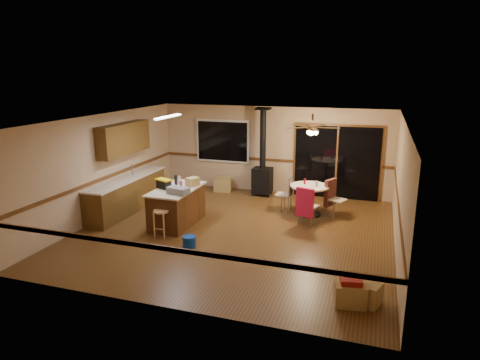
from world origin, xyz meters
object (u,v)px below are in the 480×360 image
at_px(kitchen_island, 177,206).
at_px(toolbox_black, 164,184).
at_px(chair_left, 288,190).
at_px(box_under_window, 223,184).
at_px(wood_stove, 262,171).
at_px(toolbox_grey, 178,191).
at_px(box_corner_a, 350,294).
at_px(blue_bucket, 189,242).
at_px(chair_near, 305,202).
at_px(chair_right, 331,193).
at_px(box_corner_b, 366,293).
at_px(bar_stool, 162,224).
at_px(dining_table, 309,195).

relative_size(kitchen_island, toolbox_black, 4.77).
distance_m(chair_left, box_under_window, 2.68).
xyz_separation_m(kitchen_island, wood_stove, (1.30, 3.05, 0.28)).
xyz_separation_m(toolbox_grey, box_corner_a, (4.01, -2.07, -0.79)).
xyz_separation_m(toolbox_black, blue_bucket, (1.14, -1.09, -0.88)).
xyz_separation_m(kitchen_island, toolbox_grey, (0.26, -0.42, 0.52)).
distance_m(kitchen_island, chair_near, 3.08).
bearing_deg(chair_right, box_corner_b, -76.00).
distance_m(toolbox_grey, chair_left, 3.05).
relative_size(blue_bucket, box_corner_b, 0.63).
relative_size(chair_left, box_under_window, 1.00).
height_order(kitchen_island, bar_stool, kitchen_island).
height_order(chair_left, chair_near, same).
bearing_deg(bar_stool, box_corner_a, -21.11).
distance_m(bar_stool, blue_bucket, 0.91).
bearing_deg(box_corner_b, dining_table, 111.19).
bearing_deg(box_corner_a, chair_right, 100.64).
xyz_separation_m(wood_stove, toolbox_grey, (-1.04, -3.47, 0.25)).
height_order(toolbox_grey, box_corner_b, toolbox_grey).
bearing_deg(bar_stool, dining_table, 41.41).
relative_size(bar_stool, box_under_window, 1.20).
xyz_separation_m(wood_stove, blue_bucket, (-0.44, -4.24, -0.61)).
bearing_deg(wood_stove, chair_right, -29.84).
bearing_deg(chair_left, box_corner_a, -65.66).
distance_m(toolbox_grey, chair_right, 3.92).
bearing_deg(toolbox_black, box_under_window, 84.74).
relative_size(blue_bucket, box_corner_a, 0.58).
bearing_deg(chair_right, chair_left, -178.74).
xyz_separation_m(bar_stool, box_corner_a, (4.23, -1.63, -0.13)).
bearing_deg(chair_near, wood_stove, 126.67).
relative_size(toolbox_black, chair_left, 0.68).
xyz_separation_m(kitchen_island, chair_right, (3.45, 1.81, 0.14)).
distance_m(wood_stove, box_under_window, 1.39).
relative_size(dining_table, chair_right, 1.42).
height_order(bar_stool, chair_left, chair_left).
bearing_deg(toolbox_grey, box_under_window, 93.90).
xyz_separation_m(chair_left, box_corner_a, (1.94, -4.28, -0.41)).
xyz_separation_m(chair_right, box_under_window, (-3.44, 1.29, -0.39)).
bearing_deg(bar_stool, toolbox_black, 112.30).
bearing_deg(kitchen_island, toolbox_black, -160.41).
height_order(wood_stove, box_corner_b, wood_stove).
distance_m(kitchen_island, dining_table, 3.38).
distance_m(toolbox_black, chair_left, 3.24).
xyz_separation_m(chair_right, box_corner_b, (1.05, -4.20, -0.42)).
distance_m(bar_stool, chair_right, 4.35).
relative_size(kitchen_island, toolbox_grey, 3.39).
bearing_deg(chair_near, blue_bucket, -136.31).
bearing_deg(chair_left, box_under_window, 150.44).
bearing_deg(kitchen_island, chair_near, 15.42).
distance_m(blue_bucket, box_corner_a, 3.64).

